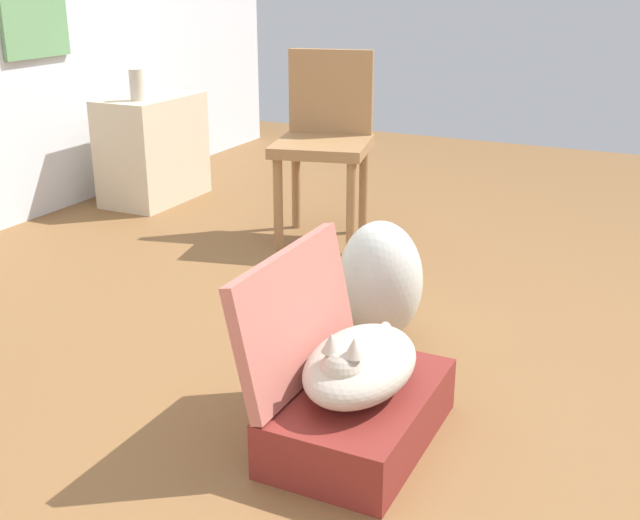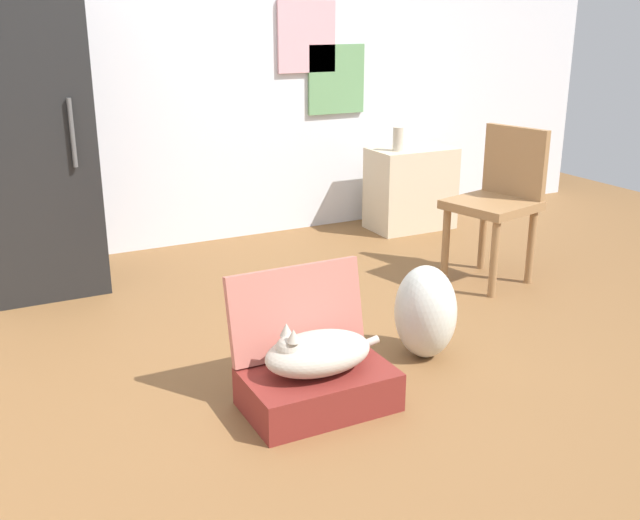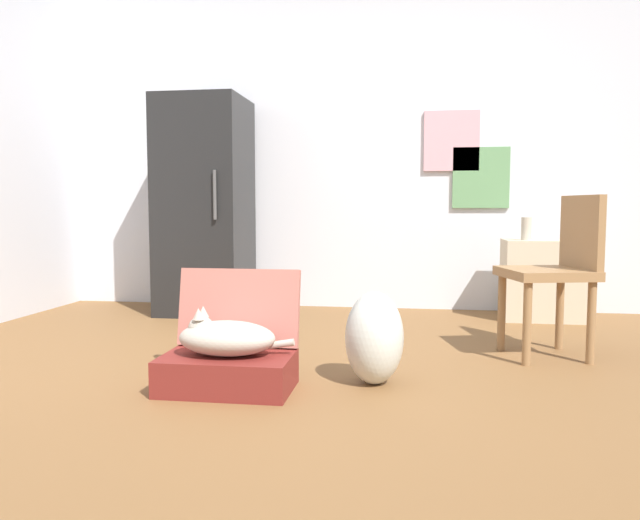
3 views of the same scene
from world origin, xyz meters
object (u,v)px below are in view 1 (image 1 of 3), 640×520
side_table (153,149)px  vase_tall (136,85)px  cat (359,365)px  plastic_bag_white (380,281)px  suitcase_base (360,415)px  chair (325,137)px

side_table → vase_tall: (-0.15, -0.04, 0.37)m
cat → side_table: bearing=48.6°
vase_tall → plastic_bag_white: bearing=-118.9°
suitcase_base → side_table: size_ratio=0.98×
side_table → chair: bearing=-98.8°
cat → chair: size_ratio=0.58×
vase_tall → chair: size_ratio=0.19×
cat → chair: (1.59, 0.86, 0.25)m
plastic_bag_white → side_table: bearing=58.1°
chair → cat: bearing=-75.3°
suitcase_base → cat: size_ratio=1.13×
plastic_bag_white → chair: bearing=35.0°
plastic_bag_white → vase_tall: bearing=61.1°
side_table → vase_tall: 0.40m
suitcase_base → plastic_bag_white: (0.64, 0.20, 0.13)m
cat → vase_tall: (1.62, 1.97, 0.42)m
side_table → chair: chair is taller
chair → side_table: bearing=157.5°
suitcase_base → side_table: (1.76, 2.01, 0.21)m
cat → chair: chair is taller
side_table → cat: bearing=-131.4°
vase_tall → chair: (-0.03, -1.11, -0.17)m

